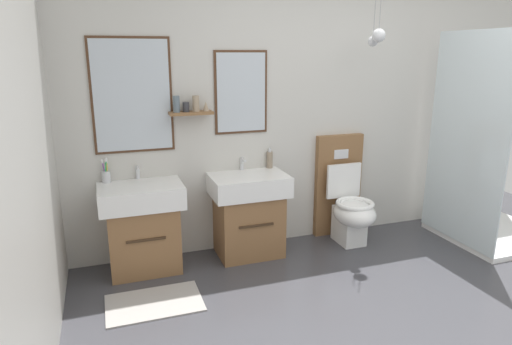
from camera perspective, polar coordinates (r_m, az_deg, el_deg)
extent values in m
cube|color=beige|center=(4.29, 7.56, 8.41)|extent=(4.80, 0.12, 2.55)
cube|color=#4C301E|center=(3.77, -15.49, 9.39)|extent=(0.64, 0.02, 0.92)
cube|color=silver|center=(3.76, -15.48, 9.38)|extent=(0.60, 0.01, 0.88)
cube|color=#4C301E|center=(3.93, -1.92, 10.14)|extent=(0.47, 0.02, 0.71)
cube|color=silver|center=(3.92, -1.88, 10.13)|extent=(0.43, 0.01, 0.67)
cube|color=brown|center=(3.77, -8.26, 7.50)|extent=(0.36, 0.14, 0.02)
cylinder|color=slate|center=(3.73, -10.08, 8.57)|extent=(0.05, 0.05, 0.13)
cylinder|color=#333338|center=(3.75, -8.91, 8.25)|extent=(0.05, 0.05, 0.08)
cylinder|color=gray|center=(3.76, -7.66, 8.70)|extent=(0.06, 0.06, 0.13)
cone|color=gray|center=(3.79, -6.40, 8.40)|extent=(0.05, 0.05, 0.08)
sphere|color=silver|center=(4.19, 14.67, 15.86)|extent=(0.09, 0.09, 0.09)
sphere|color=silver|center=(4.11, 15.35, 16.47)|extent=(0.12, 0.12, 0.12)
cube|color=#9E9993|center=(3.46, -12.82, -15.88)|extent=(0.68, 0.44, 0.01)
cube|color=brown|center=(3.86, -14.09, -8.02)|extent=(0.56, 0.43, 0.56)
cube|color=#3B2919|center=(3.63, -13.82, -8.36)|extent=(0.31, 0.01, 0.02)
cube|color=white|center=(3.73, -14.45, -2.81)|extent=(0.66, 0.47, 0.18)
cube|color=silver|center=(3.68, -14.48, -1.86)|extent=(0.41, 0.26, 0.03)
cylinder|color=silver|center=(3.87, -14.83, 0.02)|extent=(0.03, 0.03, 0.11)
cylinder|color=silver|center=(3.81, -14.81, 0.51)|extent=(0.02, 0.11, 0.02)
cube|color=brown|center=(4.02, -0.97, -6.57)|extent=(0.56, 0.43, 0.56)
cube|color=#3B2919|center=(3.80, 0.07, -6.79)|extent=(0.31, 0.01, 0.02)
cube|color=white|center=(3.90, -1.00, -1.54)|extent=(0.66, 0.47, 0.18)
cube|color=silver|center=(3.85, -0.86, -0.62)|extent=(0.41, 0.26, 0.03)
cylinder|color=silver|center=(4.03, -1.83, 1.12)|extent=(0.03, 0.03, 0.11)
cylinder|color=silver|center=(3.97, -1.60, 1.61)|extent=(0.02, 0.11, 0.02)
cube|color=brown|center=(4.49, 10.26, -1.53)|extent=(0.48, 0.10, 1.00)
cube|color=silver|center=(4.36, 10.80, 2.31)|extent=(0.15, 0.01, 0.09)
cube|color=white|center=(4.38, 11.76, -6.61)|extent=(0.22, 0.30, 0.34)
ellipsoid|color=white|center=(4.26, 12.41, -5.09)|extent=(0.37, 0.46, 0.24)
torus|color=white|center=(4.23, 12.48, -3.89)|extent=(0.35, 0.35, 0.04)
cube|color=white|center=(4.36, 11.10, -1.03)|extent=(0.35, 0.03, 0.33)
cylinder|color=silver|center=(3.84, -18.52, -0.52)|extent=(0.07, 0.07, 0.09)
cylinder|color=yellow|center=(3.82, -18.43, 0.24)|extent=(0.01, 0.01, 0.16)
cube|color=white|center=(3.80, -18.48, 1.40)|extent=(0.01, 0.02, 0.03)
cylinder|color=#33B266|center=(3.84, -18.53, 0.28)|extent=(0.01, 0.01, 0.16)
cube|color=white|center=(3.82, -18.64, 1.42)|extent=(0.01, 0.02, 0.03)
cylinder|color=purple|center=(3.82, -18.75, 0.24)|extent=(0.03, 0.03, 0.16)
cube|color=white|center=(3.79, -19.00, 1.36)|extent=(0.02, 0.02, 0.03)
cylinder|color=#33B266|center=(3.81, -18.62, 0.29)|extent=(0.04, 0.02, 0.17)
cube|color=white|center=(3.78, -18.53, 1.56)|extent=(0.02, 0.02, 0.03)
cylinder|color=gray|center=(4.09, 1.75, 1.61)|extent=(0.06, 0.06, 0.15)
cylinder|color=silver|center=(4.07, 1.76, 2.88)|extent=(0.02, 0.02, 0.04)
cube|color=white|center=(5.05, 28.23, -6.93)|extent=(1.04, 0.92, 0.05)
cube|color=silver|center=(4.43, 25.20, 3.71)|extent=(0.02, 0.92, 1.90)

